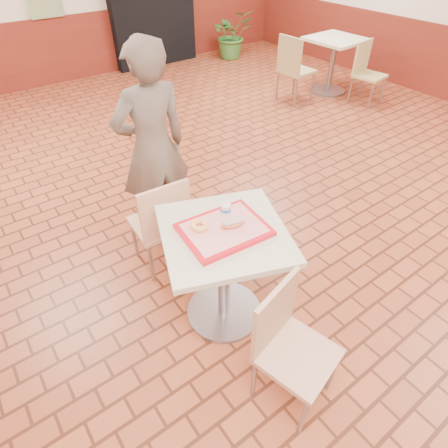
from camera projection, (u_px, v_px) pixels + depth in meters
room_shell at (309, 50)px, 2.78m from camera, size 8.01×10.01×3.01m
wainscot_band at (293, 166)px, 3.42m from camera, size 8.00×10.00×1.00m
main_table at (224, 261)px, 2.44m from camera, size 0.75×0.75×0.80m
chair_main_front at (288, 342)px, 2.06m from camera, size 0.47×0.47×0.84m
chair_main_back at (162, 221)px, 2.85m from camera, size 0.42×0.42×0.85m
customer at (153, 149)px, 2.97m from camera, size 0.62×0.42×1.68m
serving_tray at (224, 230)px, 2.26m from camera, size 0.50×0.39×0.03m
ring_donut at (200, 225)px, 2.24m from camera, size 0.14×0.14×0.03m
long_john_donut at (233, 223)px, 2.25m from camera, size 0.16×0.10×0.05m
paper_cup at (226, 210)px, 2.32m from camera, size 0.06×0.06×0.08m
second_table at (333, 56)px, 5.84m from camera, size 0.77×0.77×0.82m
chair_second_left at (294, 66)px, 5.51m from camera, size 0.46×0.46×0.95m
chair_second_front at (366, 70)px, 5.55m from camera, size 0.45×0.45×0.87m
potted_plant at (231, 34)px, 7.33m from camera, size 0.83×0.73×0.87m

